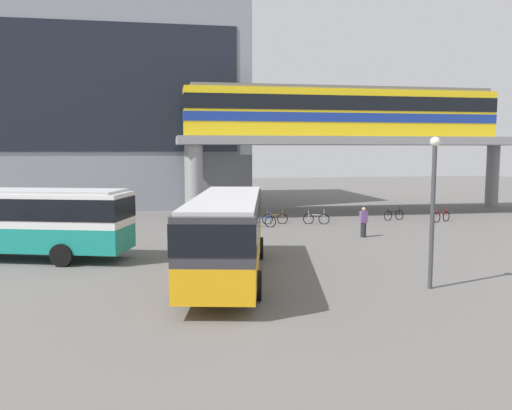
# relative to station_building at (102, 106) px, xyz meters

# --- Properties ---
(ground_plane) EXTENTS (120.00, 120.00, 0.00)m
(ground_plane) POSITION_rel_station_building_xyz_m (8.46, -19.54, -9.02)
(ground_plane) COLOR #605E5B
(station_building) EXTENTS (25.77, 15.13, 18.04)m
(station_building) POSITION_rel_station_building_xyz_m (0.00, 0.00, 0.00)
(station_building) COLOR gray
(station_building) RESTS_ON ground_plane
(elevated_platform) EXTENTS (29.01, 6.98, 5.99)m
(elevated_platform) POSITION_rel_station_building_xyz_m (21.05, -11.38, -3.86)
(elevated_platform) COLOR gray
(elevated_platform) RESTS_ON ground_plane
(train) EXTENTS (24.56, 2.96, 3.84)m
(train) POSITION_rel_station_building_xyz_m (19.35, -11.38, -1.06)
(train) COLOR yellow
(train) RESTS_ON elevated_platform
(bus_main) EXTENTS (4.61, 11.32, 3.22)m
(bus_main) POSITION_rel_station_building_xyz_m (8.10, -30.51, -7.03)
(bus_main) COLOR orange
(bus_main) RESTS_ON ground_plane
(bus_secondary) EXTENTS (11.31, 5.53, 3.22)m
(bus_secondary) POSITION_rel_station_building_xyz_m (-1.33, -25.39, -7.03)
(bus_secondary) COLOR teal
(bus_secondary) RESTS_ON ground_plane
(bicycle_black) EXTENTS (1.73, 0.58, 1.04)m
(bicycle_black) POSITION_rel_station_building_xyz_m (21.75, -15.97, -8.66)
(bicycle_black) COLOR black
(bicycle_black) RESTS_ON ground_plane
(bicycle_blue) EXTENTS (1.77, 0.38, 1.04)m
(bicycle_blue) POSITION_rel_station_building_xyz_m (11.87, -17.68, -8.66)
(bicycle_blue) COLOR black
(bicycle_blue) RESTS_ON ground_plane
(bicycle_red) EXTENTS (1.65, 0.80, 1.04)m
(bicycle_red) POSITION_rel_station_building_xyz_m (24.69, -17.32, -8.66)
(bicycle_red) COLOR black
(bicycle_red) RESTS_ON ground_plane
(bicycle_brown) EXTENTS (1.79, 0.13, 1.04)m
(bicycle_brown) POSITION_rel_station_building_xyz_m (12.97, -16.43, -8.66)
(bicycle_brown) COLOR black
(bicycle_brown) RESTS_ON ground_plane
(bicycle_silver) EXTENTS (1.73, 0.58, 1.04)m
(bicycle_silver) POSITION_rel_station_building_xyz_m (15.73, -16.91, -8.66)
(bicycle_silver) COLOR black
(bicycle_silver) RESTS_ON ground_plane
(pedestrian_at_kerb) EXTENTS (0.43, 0.32, 1.74)m
(pedestrian_at_kerb) POSITION_rel_station_building_xyz_m (16.92, -22.44, -8.20)
(pedestrian_at_kerb) COLOR #26262D
(pedestrian_at_kerb) RESTS_ON ground_plane
(lamp_post) EXTENTS (0.36, 0.36, 5.47)m
(lamp_post) POSITION_rel_station_building_xyz_m (15.17, -33.42, -5.74)
(lamp_post) COLOR #3F3F44
(lamp_post) RESTS_ON ground_plane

